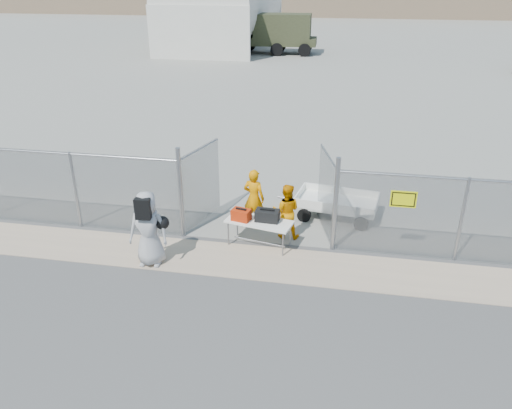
% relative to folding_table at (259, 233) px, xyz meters
% --- Properties ---
extents(ground, '(160.00, 160.00, 0.00)m').
position_rel_folding_table_xyz_m(ground, '(-0.11, -1.84, -0.36)').
color(ground, '#3E3E3E').
extents(tarmac_inside, '(160.00, 80.00, 0.01)m').
position_rel_folding_table_xyz_m(tarmac_inside, '(-0.11, 40.16, -0.35)').
color(tarmac_inside, gray).
rests_on(tarmac_inside, ground).
extents(dirt_strip, '(44.00, 1.60, 0.01)m').
position_rel_folding_table_xyz_m(dirt_strip, '(-0.11, -0.84, -0.35)').
color(dirt_strip, tan).
rests_on(dirt_strip, ground).
extents(chain_link_fence, '(40.00, 0.20, 2.20)m').
position_rel_folding_table_xyz_m(chain_link_fence, '(-0.11, 0.16, 0.74)').
color(chain_link_fence, gray).
rests_on(chain_link_fence, ground).
extents(quonset_hangar, '(9.00, 18.00, 8.00)m').
position_rel_folding_table_xyz_m(quonset_hangar, '(-10.11, 38.16, 3.64)').
color(quonset_hangar, beige).
rests_on(quonset_hangar, ground).
extents(folding_table, '(1.80, 1.04, 0.72)m').
position_rel_folding_table_xyz_m(folding_table, '(0.00, 0.00, 0.00)').
color(folding_table, white).
rests_on(folding_table, ground).
extents(orange_bag, '(0.52, 0.41, 0.29)m').
position_rel_folding_table_xyz_m(orange_bag, '(-0.46, -0.03, 0.50)').
color(orange_bag, red).
rests_on(orange_bag, folding_table).
extents(black_duffel, '(0.62, 0.38, 0.29)m').
position_rel_folding_table_xyz_m(black_duffel, '(0.20, 0.06, 0.50)').
color(black_duffel, black).
rests_on(black_duffel, folding_table).
extents(security_worker_left, '(0.69, 0.53, 1.68)m').
position_rel_folding_table_xyz_m(security_worker_left, '(-0.34, 1.11, 0.48)').
color(security_worker_left, orange).
rests_on(security_worker_left, ground).
extents(security_worker_right, '(0.75, 0.60, 1.52)m').
position_rel_folding_table_xyz_m(security_worker_right, '(0.62, 0.61, 0.40)').
color(security_worker_right, orange).
rests_on(security_worker_right, ground).
extents(visitor, '(0.97, 0.67, 1.90)m').
position_rel_folding_table_xyz_m(visitor, '(-2.45, -1.33, 0.59)').
color(visitor, '#9C9C9C').
rests_on(visitor, ground).
extents(utility_trailer, '(3.16, 1.96, 0.72)m').
position_rel_folding_table_xyz_m(utility_trailer, '(1.92, 2.11, 0.00)').
color(utility_trailer, white).
rests_on(utility_trailer, ground).
extents(military_truck, '(7.05, 2.80, 3.33)m').
position_rel_folding_table_xyz_m(military_truck, '(-4.51, 33.85, 1.30)').
color(military_truck, '#343821').
rests_on(military_truck, ground).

